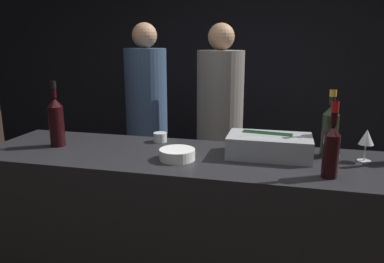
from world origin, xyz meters
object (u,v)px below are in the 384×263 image
object	(u,v)px
ice_bin_with_bottles	(269,145)
red_wine_bottle_black_foil	(56,120)
person_blond_tee	(220,120)
wine_glass	(367,138)
bowl_white	(177,154)
champagne_bottle	(330,129)
red_wine_bottle_tall	(331,148)
candle_votive	(160,137)
person_in_hoodie	(147,114)

from	to	relation	value
ice_bin_with_bottles	red_wine_bottle_black_foil	xyz separation A→B (m)	(-1.16, -0.08, 0.09)
person_blond_tee	wine_glass	bearing A→B (deg)	-108.67
bowl_white	red_wine_bottle_black_foil	distance (m)	0.74
wine_glass	ice_bin_with_bottles	bearing A→B (deg)	-176.01
wine_glass	champagne_bottle	world-z (taller)	champagne_bottle
red_wine_bottle_tall	ice_bin_with_bottles	bearing A→B (deg)	137.88
wine_glass	person_blond_tee	xyz separation A→B (m)	(-0.90, 1.07, -0.18)
ice_bin_with_bottles	person_blond_tee	xyz separation A→B (m)	(-0.44, 1.10, -0.12)
ice_bin_with_bottles	red_wine_bottle_black_foil	distance (m)	1.17
wine_glass	champagne_bottle	distance (m)	0.17
wine_glass	red_wine_bottle_black_foil	world-z (taller)	red_wine_bottle_black_foil
candle_votive	person_in_hoodie	world-z (taller)	person_in_hoodie
candle_votive	red_wine_bottle_black_foil	world-z (taller)	red_wine_bottle_black_foil
wine_glass	champagne_bottle	xyz separation A→B (m)	(-0.17, 0.05, 0.03)
champagne_bottle	candle_votive	bearing A→B (deg)	176.62
candle_votive	red_wine_bottle_tall	size ratio (longest dim) A/B	0.24
ice_bin_with_bottles	bowl_white	size ratio (longest dim) A/B	2.34
bowl_white	person_blond_tee	xyz separation A→B (m)	(0.00, 1.26, -0.09)
ice_bin_with_bottles	red_wine_bottle_tall	size ratio (longest dim) A/B	1.26
champagne_bottle	wine_glass	bearing A→B (deg)	-17.25
candle_votive	red_wine_bottle_tall	distance (m)	0.98
ice_bin_with_bottles	bowl_white	xyz separation A→B (m)	(-0.44, -0.16, -0.03)
candle_votive	person_blond_tee	world-z (taller)	person_blond_tee
person_blond_tee	person_in_hoodie	bearing A→B (deg)	117.34
bowl_white	champagne_bottle	bearing A→B (deg)	18.36
ice_bin_with_bottles	candle_votive	world-z (taller)	ice_bin_with_bottles
red_wine_bottle_black_foil	person_in_hoodie	distance (m)	1.24
wine_glass	person_blond_tee	bearing A→B (deg)	130.23
person_in_hoodie	person_blond_tee	distance (m)	0.66
candle_votive	red_wine_bottle_tall	xyz separation A→B (m)	(0.90, -0.38, 0.11)
red_wine_bottle_black_foil	ice_bin_with_bottles	bearing A→B (deg)	4.09
candle_votive	person_in_hoodie	bearing A→B (deg)	114.74
ice_bin_with_bottles	candle_votive	size ratio (longest dim) A/B	5.30
red_wine_bottle_black_foil	red_wine_bottle_tall	bearing A→B (deg)	-6.39
ice_bin_with_bottles	person_blond_tee	size ratio (longest dim) A/B	0.24
champagne_bottle	red_wine_bottle_black_foil	size ratio (longest dim) A/B	0.94
bowl_white	person_blond_tee	world-z (taller)	person_blond_tee
person_in_hoodie	candle_votive	bearing A→B (deg)	-111.75
ice_bin_with_bottles	wine_glass	xyz separation A→B (m)	(0.46, 0.03, 0.06)
candle_votive	bowl_white	bearing A→B (deg)	-57.59
wine_glass	person_in_hoodie	size ratio (longest dim) A/B	0.09
red_wine_bottle_tall	person_blond_tee	bearing A→B (deg)	117.85
candle_votive	champagne_bottle	world-z (taller)	champagne_bottle
champagne_bottle	person_in_hoodie	bearing A→B (deg)	142.75
bowl_white	wine_glass	bearing A→B (deg)	12.10
wine_glass	candle_votive	bearing A→B (deg)	174.46
bowl_white	champagne_bottle	distance (m)	0.79
wine_glass	person_in_hoodie	xyz separation A→B (m)	(-1.55, 1.11, -0.17)
candle_votive	person_blond_tee	size ratio (longest dim) A/B	0.05
ice_bin_with_bottles	person_blond_tee	bearing A→B (deg)	111.81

